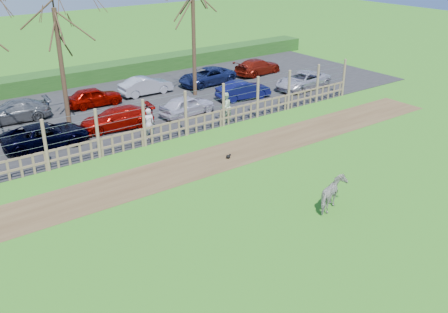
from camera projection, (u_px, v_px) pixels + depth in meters
ground at (241, 208)px, 19.88m from camera, size 120.00×120.00×0.00m
dirt_strip at (181, 169)px, 23.20m from camera, size 34.00×2.80×0.01m
asphalt at (95, 113)px, 30.56m from camera, size 44.00×13.00×0.04m
hedge at (55, 80)px, 35.50m from camera, size 46.00×2.00×1.10m
fence at (145, 131)px, 25.45m from camera, size 30.16×0.16×2.50m
tree_mid at (58, 39)px, 26.78m from camera, size 4.80×4.80×6.83m
tree_right at (193, 16)px, 31.87m from camera, size 4.80×4.80×7.35m
zebra at (333, 195)px, 19.54m from camera, size 1.72×1.30×1.32m
visitor_a at (149, 124)px, 26.15m from camera, size 0.70×0.53×1.72m
visitor_b at (225, 107)px, 28.75m from camera, size 0.95×0.80×1.72m
crow at (228, 157)px, 24.27m from camera, size 0.27×0.20×0.22m
car_2 at (46, 135)px, 25.42m from camera, size 4.43×2.25×1.20m
car_3 at (117, 118)px, 27.77m from camera, size 4.33×2.23×1.20m
car_4 at (187, 105)px, 29.89m from camera, size 3.66×1.79×1.20m
car_5 at (243, 90)px, 32.88m from camera, size 3.77×1.72×1.20m
car_6 at (303, 80)px, 35.04m from camera, size 4.46×2.32×1.20m
car_9 at (13, 112)px, 28.84m from camera, size 4.28×2.08×1.20m
car_10 at (94, 97)px, 31.48m from camera, size 3.57×1.54×1.20m
car_11 at (146, 86)px, 33.82m from camera, size 3.66×1.31×1.20m
car_12 at (207, 76)px, 36.04m from camera, size 4.41×2.19×1.20m
car_13 at (258, 67)px, 38.76m from camera, size 4.32×2.20×1.20m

